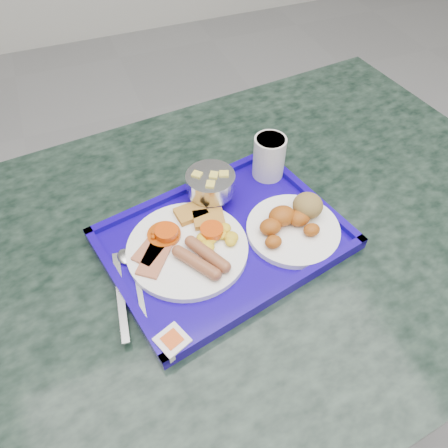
% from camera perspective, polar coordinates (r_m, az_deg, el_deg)
% --- Properties ---
extents(table, '(1.40, 1.01, 0.82)m').
position_cam_1_polar(table, '(1.01, 1.34, -9.21)').
color(table, slate).
rests_on(table, floor).
extents(tray, '(0.48, 0.40, 0.03)m').
position_cam_1_polar(tray, '(0.82, -0.00, -2.10)').
color(tray, '#15038E').
rests_on(tray, table).
extents(main_plate, '(0.22, 0.22, 0.03)m').
position_cam_1_polar(main_plate, '(0.79, -4.49, -2.78)').
color(main_plate, white).
rests_on(main_plate, tray).
extents(bread_plate, '(0.18, 0.18, 0.06)m').
position_cam_1_polar(bread_plate, '(0.83, 9.13, 0.18)').
color(bread_plate, white).
rests_on(bread_plate, tray).
extents(fruit_bowl, '(0.10, 0.10, 0.07)m').
position_cam_1_polar(fruit_bowl, '(0.85, -1.76, 5.31)').
color(fruit_bowl, '#B9B9BC').
rests_on(fruit_bowl, tray).
extents(juice_cup, '(0.07, 0.07, 0.09)m').
position_cam_1_polar(juice_cup, '(0.91, 5.91, 8.85)').
color(juice_cup, silver).
rests_on(juice_cup, tray).
extents(spoon, '(0.03, 0.15, 0.01)m').
position_cam_1_polar(spoon, '(0.79, -12.38, -5.27)').
color(spoon, '#B9B9BC').
rests_on(spoon, tray).
extents(knife, '(0.03, 0.18, 0.00)m').
position_cam_1_polar(knife, '(0.76, -13.37, -9.02)').
color(knife, '#B9B9BC').
rests_on(knife, tray).
extents(jam_packet, '(0.06, 0.06, 0.02)m').
position_cam_1_polar(jam_packet, '(0.70, -6.74, -15.01)').
color(jam_packet, white).
rests_on(jam_packet, tray).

